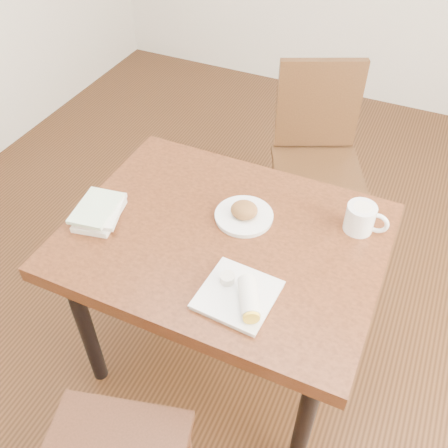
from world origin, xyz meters
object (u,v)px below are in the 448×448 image
at_px(table, 224,252).
at_px(coffee_mug, 362,218).
at_px(chair_far, 317,149).
at_px(book_stack, 100,212).
at_px(plate_burrito, 241,296).
at_px(plate_scone, 244,214).

distance_m(table, coffee_mug, 0.49).
distance_m(table, chair_far, 0.92).
height_order(coffee_mug, book_stack, coffee_mug).
height_order(coffee_mug, plate_burrito, coffee_mug).
bearing_deg(table, plate_burrito, -55.32).
relative_size(plate_scone, coffee_mug, 1.39).
relative_size(table, plate_scone, 5.18).
distance_m(coffee_mug, book_stack, 0.92).
xyz_separation_m(coffee_mug, book_stack, (-0.86, -0.32, -0.03)).
relative_size(chair_far, plate_scone, 4.56).
xyz_separation_m(plate_scone, book_stack, (-0.47, -0.21, 0.00)).
bearing_deg(chair_far, plate_burrito, -85.99).
height_order(plate_scone, plate_burrito, plate_burrito).
relative_size(table, book_stack, 4.78).
bearing_deg(table, book_stack, -166.87).
bearing_deg(plate_burrito, plate_scone, 111.33).
distance_m(chair_far, plate_burrito, 1.17).
bearing_deg(plate_scone, plate_burrito, -68.67).
xyz_separation_m(table, book_stack, (-0.44, -0.10, 0.11)).
distance_m(chair_far, plate_scone, 0.84).
height_order(plate_burrito, book_stack, plate_burrito).
xyz_separation_m(chair_far, plate_scone, (-0.05, -0.81, 0.22)).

